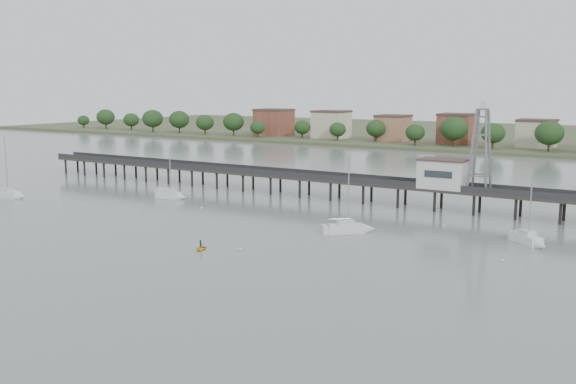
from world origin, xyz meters
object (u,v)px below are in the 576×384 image
(lattice_tower, at_px, (481,151))
(sailboat_b, at_px, (173,195))
(pier, at_px, (320,179))
(sailboat_e, at_px, (531,241))
(sailboat_a, at_px, (11,195))
(white_tender, at_px, (162,192))
(yellow_dinghy, at_px, (201,250))
(sailboat_c, at_px, (353,228))

(lattice_tower, distance_m, sailboat_b, 59.09)
(pier, xyz_separation_m, sailboat_e, (43.99, -18.75, -3.14))
(sailboat_a, height_order, sailboat_e, sailboat_a)
(sailboat_e, relative_size, white_tender, 2.81)
(yellow_dinghy, bearing_deg, sailboat_a, 152.35)
(lattice_tower, bearing_deg, sailboat_c, -116.48)
(pier, height_order, yellow_dinghy, pier)
(sailboat_a, distance_m, white_tender, 29.53)
(sailboat_e, distance_m, sailboat_c, 25.43)
(lattice_tower, distance_m, sailboat_e, 24.83)
(lattice_tower, relative_size, yellow_dinghy, 6.62)
(sailboat_a, bearing_deg, white_tender, 33.65)
(sailboat_a, relative_size, sailboat_e, 1.16)
(lattice_tower, height_order, sailboat_a, lattice_tower)
(sailboat_a, xyz_separation_m, sailboat_c, (71.69, 7.73, 0.00))
(sailboat_e, bearing_deg, white_tender, -142.29)
(lattice_tower, bearing_deg, sailboat_b, -164.07)
(lattice_tower, bearing_deg, sailboat_a, -158.94)
(lattice_tower, xyz_separation_m, sailboat_e, (12.49, -18.75, -10.45))
(sailboat_e, height_order, sailboat_c, sailboat_c)
(pier, distance_m, sailboat_e, 47.92)
(sailboat_a, height_order, yellow_dinghy, sailboat_a)
(sailboat_c, bearing_deg, sailboat_a, 145.11)
(sailboat_b, xyz_separation_m, white_tender, (-5.88, 3.16, -0.22))
(sailboat_b, bearing_deg, yellow_dinghy, -49.42)
(sailboat_a, bearing_deg, pier, 23.90)
(pier, bearing_deg, white_tender, -157.09)
(pier, bearing_deg, sailboat_b, -146.82)
(sailboat_b, relative_size, sailboat_c, 0.85)
(sailboat_a, height_order, sailboat_c, sailboat_a)
(pier, relative_size, sailboat_a, 11.68)
(sailboat_c, bearing_deg, pier, 86.99)
(yellow_dinghy, bearing_deg, lattice_tower, 44.85)
(pier, distance_m, yellow_dinghy, 45.38)
(lattice_tower, distance_m, yellow_dinghy, 52.67)
(sailboat_b, relative_size, yellow_dinghy, 4.50)
(sailboat_b, bearing_deg, white_tender, 145.65)
(lattice_tower, xyz_separation_m, sailboat_a, (-83.95, -32.33, -10.46))
(sailboat_c, distance_m, white_tender, 50.93)
(pier, height_order, lattice_tower, lattice_tower)
(pier, bearing_deg, sailboat_e, -23.08)
(lattice_tower, xyz_separation_m, sailboat_c, (-12.26, -24.60, -10.45))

